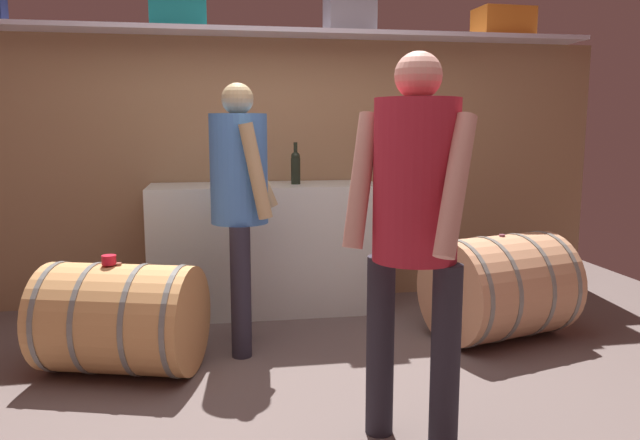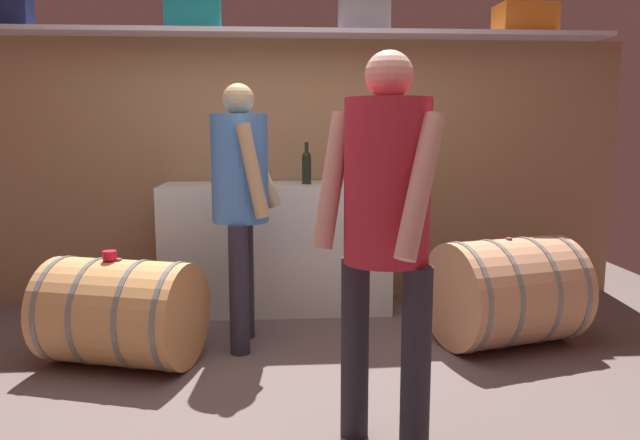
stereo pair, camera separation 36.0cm
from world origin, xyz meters
TOP-DOWN VIEW (x-y plane):
  - ground_plane at (0.00, 0.50)m, footprint 6.41×7.21m
  - back_wall_panel at (0.00, 2.00)m, footprint 5.21×0.10m
  - high_shelf_board at (0.00, 1.85)m, footprint 4.79×0.40m
  - toolcase_navy at (-1.83, 1.85)m, footprint 0.30×0.22m
  - toolcase_teal at (-0.57, 1.85)m, footprint 0.39×0.28m
  - toolcase_grey at (0.63, 1.85)m, footprint 0.35×0.27m
  - toolcase_orange at (1.80, 1.85)m, footprint 0.41×0.29m
  - work_cabinet at (-0.01, 1.68)m, footprint 1.60×0.53m
  - wine_bottle_dark at (0.21, 1.67)m, footprint 0.07×0.07m
  - wine_glass at (-0.16, 1.55)m, footprint 0.09×0.09m
  - wine_barrel_near at (-0.87, 0.69)m, footprint 0.94×0.79m
  - wine_barrel_far at (1.37, 0.85)m, footprint 0.94×0.83m
  - tasting_cup at (-0.91, 0.69)m, footprint 0.07×0.07m
  - winemaker_pouring at (0.42, -0.29)m, footprint 0.52×0.50m
  - visitor_tasting at (-0.21, 0.94)m, footprint 0.41×0.47m

SIDE VIEW (x-z plane):
  - ground_plane at x=0.00m, z-range -0.02..0.00m
  - wine_barrel_near at x=-0.87m, z-range 0.00..0.60m
  - wine_barrel_far at x=1.37m, z-range 0.00..0.65m
  - work_cabinet at x=-0.01m, z-range 0.00..0.91m
  - tasting_cup at x=-0.91m, z-range 0.59..0.64m
  - visitor_tasting at x=-0.21m, z-range 0.18..1.73m
  - back_wall_panel at x=0.00m, z-range 0.00..1.94m
  - winemaker_pouring at x=0.42m, z-range 0.18..1.78m
  - wine_glass at x=-0.16m, z-range 0.93..1.09m
  - wine_bottle_dark at x=0.21m, z-range 0.88..1.18m
  - high_shelf_board at x=0.00m, z-range 1.94..1.97m
  - toolcase_orange at x=1.80m, z-range 1.97..2.18m
  - toolcase_navy at x=-1.83m, z-range 1.97..2.25m
  - toolcase_grey at x=0.63m, z-range 1.97..2.25m
  - toolcase_teal at x=-0.57m, z-range 1.97..2.26m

